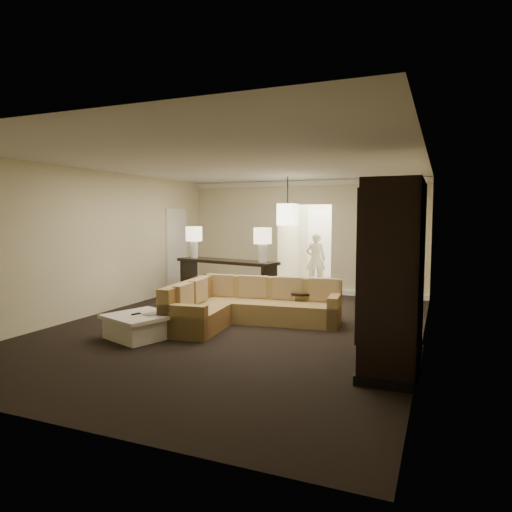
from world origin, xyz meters
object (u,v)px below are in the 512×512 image
at_px(sectional_sofa, 245,306).
at_px(person, 316,257).
at_px(console_table, 227,277).
at_px(drink_table, 301,300).
at_px(coffee_table, 140,326).
at_px(armoire, 393,280).

distance_m(sectional_sofa, person, 4.74).
relative_size(console_table, person, 1.53).
bearing_deg(sectional_sofa, drink_table, 32.26).
height_order(coffee_table, console_table, console_table).
bearing_deg(person, console_table, 52.83).
distance_m(console_table, person, 3.24).
xyz_separation_m(sectional_sofa, person, (0.03, 4.71, 0.50)).
height_order(drink_table, person, person).
height_order(armoire, person, armoire).
bearing_deg(coffee_table, drink_table, 47.29).
bearing_deg(armoire, drink_table, 130.82).
bearing_deg(person, sectional_sofa, 74.74).
height_order(sectional_sofa, armoire, armoire).
distance_m(sectional_sofa, armoire, 3.14).
bearing_deg(coffee_table, person, 79.25).
distance_m(console_table, drink_table, 2.30).
height_order(sectional_sofa, person, person).
relative_size(coffee_table, person, 0.73).
bearing_deg(coffee_table, sectional_sofa, 52.33).
relative_size(drink_table, person, 0.31).
xyz_separation_m(sectional_sofa, armoire, (2.67, -1.45, 0.80)).
relative_size(sectional_sofa, person, 1.67).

